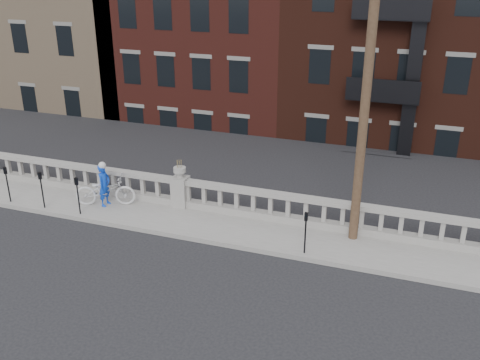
% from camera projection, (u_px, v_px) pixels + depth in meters
% --- Properties ---
extents(ground, '(120.00, 120.00, 0.00)m').
position_uv_depth(ground, '(125.00, 264.00, 15.90)').
color(ground, black).
rests_on(ground, ground).
extents(sidewalk, '(32.00, 2.20, 0.15)m').
position_uv_depth(sidewalk, '(170.00, 218.00, 18.48)').
color(sidewalk, gray).
rests_on(sidewalk, ground).
extents(balustrade, '(28.00, 0.34, 1.03)m').
position_uv_depth(balustrade, '(181.00, 193.00, 19.09)').
color(balustrade, gray).
rests_on(balustrade, sidewalk).
extents(planter_pedestal, '(0.55, 0.55, 1.76)m').
position_uv_depth(planter_pedestal, '(180.00, 188.00, 19.02)').
color(planter_pedestal, gray).
rests_on(planter_pedestal, sidewalk).
extents(lower_level, '(80.00, 44.00, 20.80)m').
position_uv_depth(lower_level, '(313.00, 53.00, 34.74)').
color(lower_level, '#605E59').
rests_on(lower_level, ground).
extents(utility_pole, '(1.60, 0.28, 10.00)m').
position_uv_depth(utility_pole, '(367.00, 79.00, 15.10)').
color(utility_pole, '#422D1E').
rests_on(utility_pole, sidewalk).
extents(parking_meter_b, '(0.10, 0.09, 1.36)m').
position_uv_depth(parking_meter_b, '(7.00, 180.00, 19.24)').
color(parking_meter_b, black).
rests_on(parking_meter_b, sidewalk).
extents(parking_meter_c, '(0.10, 0.09, 1.36)m').
position_uv_depth(parking_meter_c, '(41.00, 186.00, 18.78)').
color(parking_meter_c, black).
rests_on(parking_meter_c, sidewalk).
extents(parking_meter_d, '(0.10, 0.09, 1.36)m').
position_uv_depth(parking_meter_d, '(78.00, 192.00, 18.32)').
color(parking_meter_d, black).
rests_on(parking_meter_d, sidewalk).
extents(parking_meter_e, '(0.10, 0.09, 1.36)m').
position_uv_depth(parking_meter_e, '(306.00, 228.00, 15.87)').
color(parking_meter_e, black).
rests_on(parking_meter_e, sidewalk).
extents(bicycle, '(2.25, 1.46, 1.12)m').
position_uv_depth(bicycle, '(105.00, 190.00, 19.13)').
color(bicycle, silver).
rests_on(bicycle, sidewalk).
extents(cyclist, '(0.38, 0.57, 1.55)m').
position_uv_depth(cyclist, '(104.00, 185.00, 19.02)').
color(cyclist, blue).
rests_on(cyclist, sidewalk).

